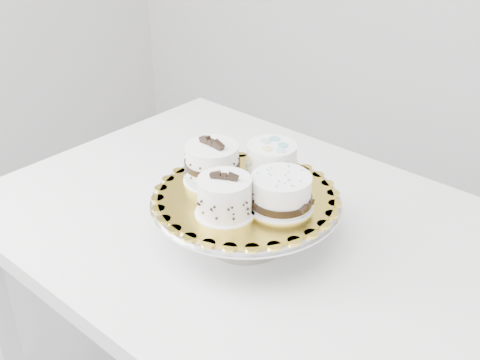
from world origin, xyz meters
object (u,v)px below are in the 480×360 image
Objects in this scene: cake_stand at (246,211)px; cake_ribbon at (281,193)px; table at (270,260)px; cake_dots at (272,161)px; cake_board at (246,196)px; cake_swirl at (225,197)px; cake_banded at (212,165)px.

cake_ribbon is (0.08, 0.00, 0.07)m from cake_stand.
table is 0.22m from cake_dots.
table is 0.16m from cake_stand.
cake_board is at bearing -97.13° from cake_stand.
cake_swirl is at bearing -90.37° from table.
cake_swirl reaches higher than cake_ribbon.
cake_swirl reaches higher than table.
cake_swirl is 0.10m from cake_ribbon.
cake_swirl is at bearing -72.11° from cake_dots.
cake_stand is 2.85× the size of cake_ribbon.
cake_swirl reaches higher than cake_dots.
cake_swirl is 0.16m from cake_dots.
cake_banded reaches higher than cake_board.
cake_banded is at bearing 116.80° from cake_swirl.
cake_board is at bearing -74.66° from cake_dots.
cake_stand is 0.03m from cake_board.
table is 3.58× the size of cake_stand.
cake_banded reaches higher than table.
cake_dots reaches higher than cake_stand.
cake_board reaches higher than table.
cake_stand is at bearing -103.53° from table.
cake_dots is 0.11m from cake_ribbon.
cake_stand is at bearing 72.97° from cake_swirl.
cake_board is at bearing 178.88° from cake_ribbon.
cake_swirl is at bearing -136.02° from cake_ribbon.
cake_board reaches higher than cake_stand.
cake_ribbon is (0.07, 0.08, -0.00)m from cake_swirl.
cake_dots is (0.00, 0.09, 0.07)m from cake_stand.
cake_stand is 1.09× the size of cake_board.
cake_banded is 0.16m from cake_ribbon.
cake_dots reaches higher than cake_ribbon.
cake_banded is at bearing -122.03° from cake_dots.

